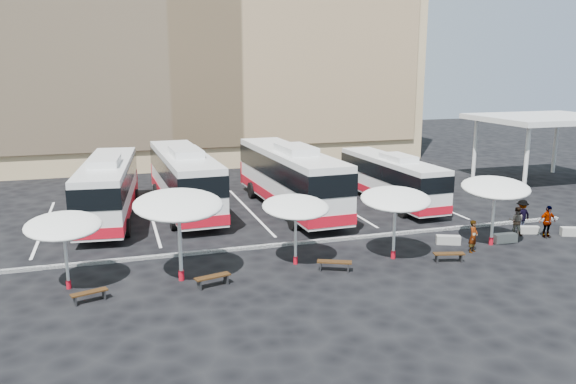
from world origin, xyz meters
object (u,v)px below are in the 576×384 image
object	(u,v)px
wood_bench_3	(449,255)
conc_bench_3	(573,232)
sunshade_3	(396,199)
wood_bench_2	(334,263)
sunshade_2	(296,207)
bus_0	(108,187)
wood_bench_1	(213,278)
bus_1	(184,178)
passenger_2	(547,222)
sunshade_1	(178,205)
conc_bench_1	(505,238)
sunshade_4	(495,188)
sunshade_0	(63,226)
passenger_3	(522,215)
conc_bench_2	(529,230)
passenger_1	(517,221)
conc_bench_0	(448,240)
bus_3	(391,178)
passenger_0	(473,236)
bus_2	(290,176)
wood_bench_0	(89,294)

from	to	relation	value
wood_bench_3	conc_bench_3	bearing A→B (deg)	10.72
sunshade_3	wood_bench_2	bearing A→B (deg)	-167.26
sunshade_2	bus_0	bearing A→B (deg)	126.97
wood_bench_1	sunshade_2	bearing A→B (deg)	20.77
wood_bench_2	bus_1	bearing A→B (deg)	110.77
conc_bench_3	passenger_2	size ratio (longest dim) A/B	0.70
bus_0	wood_bench_2	distance (m)	15.51
sunshade_1	sunshade_2	distance (m)	5.31
sunshade_2	conc_bench_1	world-z (taller)	sunshade_2
sunshade_4	sunshade_1	bearing A→B (deg)	-179.23
wood_bench_2	conc_bench_3	world-z (taller)	wood_bench_2
sunshade_0	passenger_3	distance (m)	23.51
wood_bench_1	passenger_2	bearing A→B (deg)	4.76
bus_0	passenger_2	world-z (taller)	bus_0
sunshade_3	wood_bench_1	world-z (taller)	sunshade_3
sunshade_1	conc_bench_2	distance (m)	19.18
passenger_1	passenger_3	distance (m)	1.08
sunshade_0	passenger_3	bearing A→B (deg)	3.61
sunshade_3	passenger_2	size ratio (longest dim) A/B	2.40
passenger_3	conc_bench_0	bearing A→B (deg)	3.48
bus_1	sunshade_3	xyz separation A→B (m)	(8.22, -12.23, 0.80)
bus_3	passenger_0	size ratio (longest dim) A/B	6.71
wood_bench_2	passenger_1	xyz separation A→B (m)	(11.41, 2.19, 0.42)
bus_2	sunshade_0	size ratio (longest dim) A/B	4.16
bus_1	sunshade_1	xyz separation A→B (m)	(-1.69, -12.04, 1.21)
passenger_0	wood_bench_2	bearing A→B (deg)	151.20
wood_bench_1	passenger_1	distance (m)	17.04
passenger_1	passenger_2	distance (m)	1.50
passenger_3	sunshade_0	bearing A→B (deg)	-3.38
bus_3	wood_bench_3	distance (m)	11.65
bus_1	passenger_1	distance (m)	19.62
sunshade_0	sunshade_4	distance (m)	20.19
sunshade_1	wood_bench_0	xyz separation A→B (m)	(-3.66, -1.22, -2.98)
bus_1	conc_bench_1	distance (m)	19.05
sunshade_0	passenger_0	distance (m)	18.69
wood_bench_0	passenger_3	xyz separation A→B (m)	(22.54, 3.14, 0.55)
sunshade_1	passenger_1	world-z (taller)	sunshade_1
sunshade_4	conc_bench_3	world-z (taller)	sunshade_4
sunshade_0	conc_bench_1	xyz separation A→B (m)	(21.12, -0.11, -2.43)
sunshade_1	wood_bench_3	world-z (taller)	sunshade_1
wood_bench_0	passenger_1	size ratio (longest dim) A/B	0.91
bus_0	sunshade_0	world-z (taller)	bus_0
wood_bench_2	wood_bench_1	bearing A→B (deg)	-178.41
bus_3	conc_bench_2	bearing A→B (deg)	-67.10
wood_bench_3	passenger_0	world-z (taller)	passenger_0
conc_bench_2	passenger_1	distance (m)	1.03
wood_bench_1	wood_bench_3	world-z (taller)	wood_bench_1
passenger_2	sunshade_0	bearing A→B (deg)	-177.95
bus_1	sunshade_0	size ratio (longest dim) A/B	4.01
wood_bench_3	passenger_1	bearing A→B (deg)	24.33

